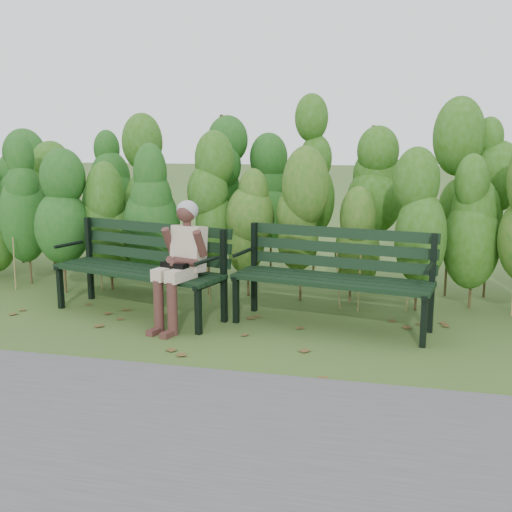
# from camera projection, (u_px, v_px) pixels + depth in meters

# --- Properties ---
(ground) EXTENTS (80.00, 80.00, 0.00)m
(ground) POSITION_uv_depth(u_px,v_px,m) (248.00, 336.00, 5.97)
(ground) COLOR #3D5628
(footpath) EXTENTS (60.00, 2.50, 0.01)m
(footpath) POSITION_uv_depth(u_px,v_px,m) (166.00, 443.00, 3.86)
(footpath) COLOR #474749
(footpath) RESTS_ON ground
(hedge_band) EXTENTS (11.04, 1.67, 2.42)m
(hedge_band) POSITION_uv_depth(u_px,v_px,m) (284.00, 194.00, 7.50)
(hedge_band) COLOR #47381E
(hedge_band) RESTS_ON ground
(leaf_litter) EXTENTS (5.59, 2.09, 0.01)m
(leaf_litter) POSITION_uv_depth(u_px,v_px,m) (214.00, 333.00, 6.06)
(leaf_litter) COLOR brown
(leaf_litter) RESTS_ON ground
(bench_left) EXTENTS (2.12, 1.19, 1.01)m
(bench_left) POSITION_uv_depth(u_px,v_px,m) (144.00, 261.00, 6.67)
(bench_left) COLOR black
(bench_left) RESTS_ON ground
(bench_right) EXTENTS (2.12, 1.01, 1.02)m
(bench_right) POSITION_uv_depth(u_px,v_px,m) (335.00, 269.00, 6.23)
(bench_right) COLOR black
(bench_right) RESTS_ON ground
(seated_woman) EXTENTS (0.52, 0.76, 1.31)m
(seated_woman) POSITION_uv_depth(u_px,v_px,m) (181.00, 255.00, 6.15)
(seated_woman) COLOR #C5B197
(seated_woman) RESTS_ON ground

